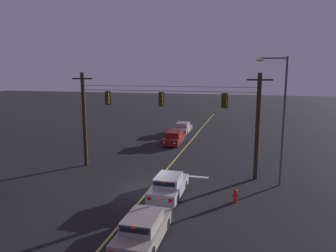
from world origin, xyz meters
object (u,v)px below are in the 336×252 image
(car_oncoming_trailing, at_px, (183,128))
(traffic_light_leftmost, at_px, (107,98))
(car_oncoming_lead, at_px, (174,138))
(fire_hydrant, at_px, (235,196))
(traffic_light_centre, at_px, (224,101))
(street_lamp_corner, at_px, (280,111))
(car_waiting_near_lane, at_px, (169,186))
(car_waiting_second_near, at_px, (143,229))
(traffic_light_left_inner, at_px, (161,99))

(car_oncoming_trailing, bearing_deg, traffic_light_leftmost, -100.52)
(car_oncoming_lead, height_order, fire_hydrant, car_oncoming_lead)
(traffic_light_centre, distance_m, car_oncoming_trailing, 17.96)
(traffic_light_leftmost, xyz_separation_m, street_lamp_corner, (13.26, -0.92, -0.52))
(car_oncoming_lead, xyz_separation_m, car_oncoming_trailing, (-0.32, 6.15, 0.00))
(car_waiting_near_lane, bearing_deg, traffic_light_centre, 56.93)
(traffic_light_leftmost, height_order, street_lamp_corner, street_lamp_corner)
(car_oncoming_lead, xyz_separation_m, fire_hydrant, (7.34, -14.49, -0.21))
(traffic_light_leftmost, distance_m, car_oncoming_lead, 11.55)
(car_oncoming_lead, height_order, car_waiting_second_near, same)
(traffic_light_centre, xyz_separation_m, fire_hydrant, (1.19, -4.72, -5.40))
(traffic_light_centre, bearing_deg, car_oncoming_trailing, 112.09)
(traffic_light_centre, distance_m, fire_hydrant, 7.27)
(traffic_light_left_inner, distance_m, car_waiting_second_near, 11.86)
(car_waiting_near_lane, bearing_deg, street_lamp_corner, 28.70)
(car_waiting_near_lane, bearing_deg, car_oncoming_trailing, 99.37)
(street_lamp_corner, distance_m, fire_hydrant, 6.73)
(traffic_light_leftmost, bearing_deg, street_lamp_corner, -3.99)
(car_waiting_second_near, bearing_deg, traffic_light_left_inner, 101.06)
(street_lamp_corner, height_order, fire_hydrant, street_lamp_corner)
(car_oncoming_trailing, bearing_deg, car_waiting_second_near, -82.16)
(traffic_light_leftmost, relative_size, car_waiting_second_near, 0.28)
(traffic_light_leftmost, height_order, traffic_light_centre, same)
(car_waiting_near_lane, xyz_separation_m, car_oncoming_trailing, (-3.40, 20.62, -0.00))
(traffic_light_left_inner, height_order, car_oncoming_lead, traffic_light_left_inner)
(car_oncoming_lead, relative_size, street_lamp_corner, 0.49)
(traffic_light_leftmost, distance_m, street_lamp_corner, 13.30)
(car_waiting_second_near, bearing_deg, car_oncoming_trailing, 97.84)
(traffic_light_leftmost, height_order, car_waiting_second_near, traffic_light_leftmost)
(traffic_light_leftmost, bearing_deg, traffic_light_centre, 0.00)
(traffic_light_left_inner, xyz_separation_m, traffic_light_centre, (4.88, 0.00, 0.00))
(car_waiting_near_lane, distance_m, car_waiting_second_near, 5.77)
(car_waiting_second_near, bearing_deg, car_waiting_near_lane, 92.27)
(traffic_light_leftmost, relative_size, car_oncoming_lead, 0.28)
(traffic_light_leftmost, xyz_separation_m, traffic_light_centre, (9.42, 0.00, 0.00))
(car_oncoming_trailing, height_order, car_waiting_second_near, same)
(car_waiting_near_lane, bearing_deg, traffic_light_leftmost, 143.54)
(car_waiting_second_near, bearing_deg, car_oncoming_lead, 99.30)
(car_waiting_near_lane, bearing_deg, car_waiting_second_near, -87.73)
(traffic_light_left_inner, relative_size, fire_hydrant, 1.45)
(traffic_light_left_inner, bearing_deg, car_waiting_near_lane, -68.85)
(traffic_light_left_inner, height_order, car_waiting_near_lane, traffic_light_left_inner)
(traffic_light_left_inner, relative_size, street_lamp_corner, 0.14)
(traffic_light_centre, relative_size, car_waiting_second_near, 0.28)
(traffic_light_leftmost, xyz_separation_m, traffic_light_left_inner, (4.54, 0.00, 0.00))
(car_oncoming_trailing, relative_size, car_waiting_second_near, 1.02)
(street_lamp_corner, bearing_deg, car_oncoming_lead, 133.02)
(traffic_light_leftmost, height_order, car_waiting_near_lane, traffic_light_leftmost)
(car_waiting_second_near, bearing_deg, traffic_light_leftmost, 122.19)
(traffic_light_centre, relative_size, car_oncoming_lead, 0.28)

